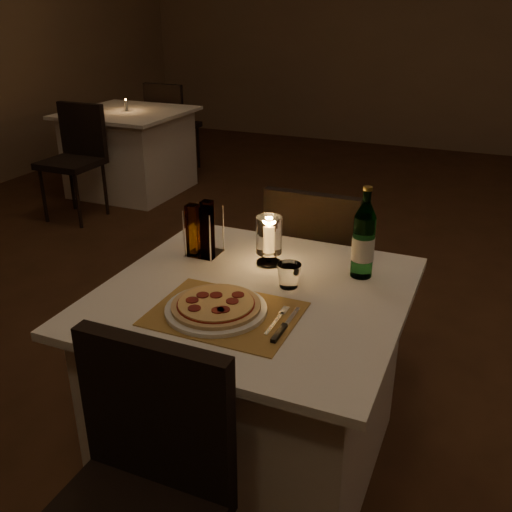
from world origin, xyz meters
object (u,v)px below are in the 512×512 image
at_px(chair_near, 138,484).
at_px(water_bottle, 363,241).
at_px(plate, 216,309).
at_px(neighbor_table_left, 130,152).
at_px(chair_far, 316,261).
at_px(pizza, 216,305).
at_px(tumbler, 289,275).
at_px(hurricane_candle, 269,237).
at_px(main_table, 254,380).

bearing_deg(chair_near, water_bottle, 72.69).
relative_size(plate, neighbor_table_left, 0.32).
distance_m(chair_far, pizza, 0.92).
distance_m(chair_near, pizza, 0.58).
bearing_deg(chair_far, tumbler, -81.36).
bearing_deg(tumbler, water_bottle, 41.25).
distance_m(plate, water_bottle, 0.57).
xyz_separation_m(chair_near, water_bottle, (0.30, 0.97, 0.32)).
bearing_deg(hurricane_candle, neighbor_table_left, 133.52).
xyz_separation_m(water_bottle, hurricane_candle, (-0.34, -0.04, -0.02)).
height_order(plate, pizza, pizza).
bearing_deg(plate, chair_near, -84.65).
bearing_deg(main_table, plate, -105.52).
height_order(main_table, pizza, pizza).
bearing_deg(hurricane_candle, chair_near, -87.87).
distance_m(tumbler, hurricane_candle, 0.21).
bearing_deg(plate, water_bottle, 51.10).
relative_size(plate, tumbler, 3.84).
relative_size(chair_far, neighbor_table_left, 0.90).
height_order(water_bottle, neighbor_table_left, water_bottle).
relative_size(plate, hurricane_candle, 1.74).
height_order(tumbler, neighbor_table_left, tumbler).
xyz_separation_m(chair_near, plate, (-0.05, 0.53, 0.20)).
bearing_deg(chair_far, hurricane_candle, -94.04).
distance_m(chair_far, plate, 0.92).
height_order(chair_near, plate, chair_near).
distance_m(chair_far, tumbler, 0.69).
xyz_separation_m(plate, pizza, (-0.00, -0.00, 0.02)).
bearing_deg(tumbler, chair_near, -96.99).
bearing_deg(chair_far, pizza, -93.21).
bearing_deg(chair_near, neighbor_table_left, 125.03).
bearing_deg(chair_near, plate, 95.35).
xyz_separation_m(chair_far, tumbler, (0.10, -0.64, 0.23)).
xyz_separation_m(main_table, chair_far, (-0.00, 0.71, 0.18)).
relative_size(chair_near, chair_far, 1.00).
xyz_separation_m(main_table, plate, (-0.05, -0.18, 0.38)).
relative_size(main_table, water_bottle, 3.05).
bearing_deg(tumbler, neighbor_table_left, 133.45).
bearing_deg(chair_near, tumbler, 83.01).
bearing_deg(water_bottle, pizza, -128.91).
distance_m(main_table, chair_near, 0.74).
relative_size(pizza, neighbor_table_left, 0.28).
relative_size(pizza, water_bottle, 0.85).
xyz_separation_m(main_table, neighbor_table_left, (-2.41, 2.72, 0.00)).
xyz_separation_m(chair_far, water_bottle, (0.30, -0.46, 0.32)).
relative_size(main_table, chair_far, 1.11).
distance_m(tumbler, neighbor_table_left, 3.66).
bearing_deg(hurricane_candle, pizza, -92.18).
distance_m(water_bottle, hurricane_candle, 0.34).
bearing_deg(chair_far, main_table, -90.00).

